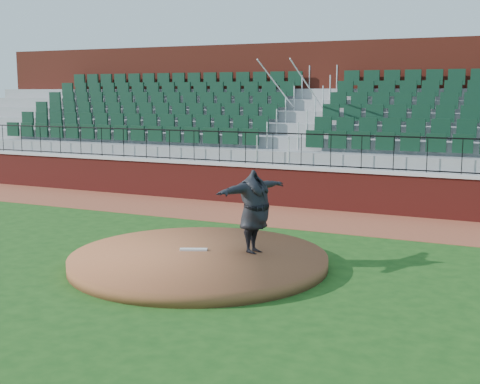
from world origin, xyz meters
name	(u,v)px	position (x,y,z in m)	size (l,w,h in m)	color
ground	(210,262)	(0.00, 0.00, 0.00)	(90.00, 90.00, 0.00)	#184212
warning_track	(297,217)	(0.00, 5.40, 0.01)	(34.00, 3.20, 0.01)	brown
field_wall	(315,189)	(0.00, 7.00, 0.60)	(34.00, 0.35, 1.20)	maroon
wall_cap	(315,168)	(0.00, 7.00, 1.25)	(34.00, 0.45, 0.10)	#B7B7B7
wall_railing	(316,151)	(0.00, 7.00, 1.80)	(34.00, 0.05, 1.00)	black
seating_stands	(341,130)	(0.00, 9.72, 2.30)	(34.00, 5.10, 4.60)	gray
concourse_wall	(362,114)	(0.00, 12.52, 2.75)	(34.00, 0.50, 5.50)	maroon
pitchers_mound	(199,260)	(-0.09, -0.34, 0.12)	(5.35, 5.35, 0.25)	brown
pitching_rubber	(194,249)	(-0.34, -0.11, 0.27)	(0.58, 0.14, 0.04)	silver
pitcher	(255,212)	(0.91, 0.27, 1.12)	(2.15, 0.58, 1.75)	black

